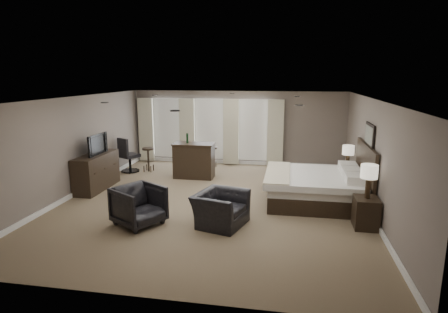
% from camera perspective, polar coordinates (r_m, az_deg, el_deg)
% --- Properties ---
extents(room, '(7.60, 8.60, 2.64)m').
position_cam_1_polar(room, '(9.19, -1.66, 0.74)').
color(room, brown).
rests_on(room, ground).
extents(window_bay, '(5.25, 0.20, 2.30)m').
position_cam_1_polar(window_bay, '(13.37, -2.29, 3.96)').
color(window_bay, silver).
rests_on(window_bay, room).
extents(bed, '(2.37, 2.26, 1.51)m').
position_cam_1_polar(bed, '(9.58, 14.21, -2.50)').
color(bed, silver).
rests_on(bed, ground).
extents(nightstand_near, '(0.48, 0.59, 0.64)m').
position_cam_1_polar(nightstand_near, '(8.46, 20.79, -8.02)').
color(nightstand_near, black).
rests_on(nightstand_near, ground).
extents(nightstand_far, '(0.41, 0.51, 0.55)m').
position_cam_1_polar(nightstand_far, '(11.20, 18.13, -3.14)').
color(nightstand_far, black).
rests_on(nightstand_far, ground).
extents(lamp_near, '(0.35, 0.35, 0.71)m').
position_cam_1_polar(lamp_near, '(8.25, 21.15, -3.59)').
color(lamp_near, beige).
rests_on(lamp_near, nightstand_near).
extents(lamp_far, '(0.32, 0.32, 0.67)m').
position_cam_1_polar(lamp_far, '(11.06, 18.34, -0.09)').
color(lamp_far, beige).
rests_on(lamp_far, nightstand_far).
extents(wall_art, '(0.04, 0.96, 0.56)m').
position_cam_1_polar(wall_art, '(9.54, 21.25, 3.08)').
color(wall_art, slate).
rests_on(wall_art, room).
extents(dresser, '(0.55, 1.71, 0.99)m').
position_cam_1_polar(dresser, '(11.06, -18.85, -2.20)').
color(dresser, black).
rests_on(dresser, ground).
extents(tv, '(0.57, 0.99, 0.13)m').
position_cam_1_polar(tv, '(10.94, -19.05, 0.65)').
color(tv, black).
rests_on(tv, dresser).
extents(armchair_near, '(0.98, 1.25, 0.95)m').
position_cam_1_polar(armchair_near, '(8.01, -0.53, -7.14)').
color(armchair_near, black).
rests_on(armchair_near, ground).
extents(armchair_far, '(1.19, 1.21, 0.93)m').
position_cam_1_polar(armchair_far, '(8.21, -12.86, -7.03)').
color(armchair_far, black).
rests_on(armchair_far, ground).
extents(bar_counter, '(1.26, 0.66, 1.10)m').
position_cam_1_polar(bar_counter, '(11.65, -4.59, -0.59)').
color(bar_counter, black).
rests_on(bar_counter, ground).
extents(bar_stool_left, '(0.50, 0.50, 0.80)m').
position_cam_1_polar(bar_stool_left, '(12.64, -11.45, -0.47)').
color(bar_stool_left, black).
rests_on(bar_stool_left, ground).
extents(bar_stool_right, '(0.39, 0.39, 0.72)m').
position_cam_1_polar(bar_stool_right, '(12.92, -1.80, -0.12)').
color(bar_stool_right, black).
rests_on(bar_stool_right, ground).
extents(desk_chair, '(0.81, 0.81, 1.16)m').
position_cam_1_polar(desk_chair, '(12.69, -14.19, 0.27)').
color(desk_chair, black).
rests_on(desk_chair, ground).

